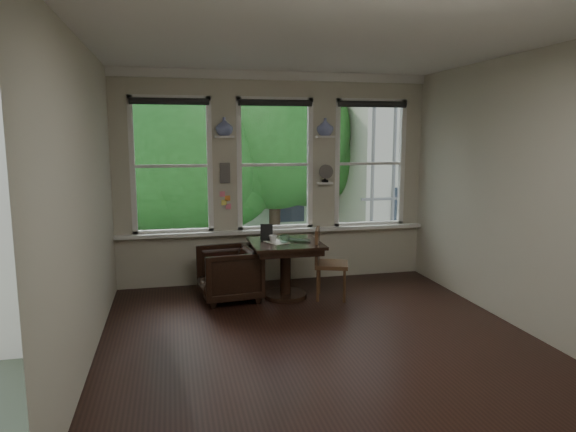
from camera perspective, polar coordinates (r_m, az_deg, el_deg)
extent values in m
plane|color=black|center=(5.64, 3.20, -13.08)|extent=(4.50, 4.50, 0.00)
plane|color=silver|center=(5.31, 3.49, 18.52)|extent=(4.50, 4.50, 0.00)
plane|color=beige|center=(7.45, -1.49, 4.18)|extent=(4.50, 0.00, 4.50)
plane|color=beige|center=(3.20, 14.63, -2.40)|extent=(4.50, 0.00, 4.50)
plane|color=beige|center=(5.13, -21.61, 1.42)|extent=(0.00, 4.50, 4.50)
plane|color=beige|center=(6.28, 23.49, 2.57)|extent=(0.00, 4.50, 4.50)
cube|color=white|center=(7.22, -7.07, 8.74)|extent=(0.26, 0.16, 0.03)
cube|color=white|center=(7.50, 4.14, 8.78)|extent=(0.26, 0.16, 0.03)
cube|color=#59544F|center=(7.26, -7.02, 4.79)|extent=(0.14, 0.06, 0.28)
imported|color=silver|center=(7.22, -7.10, 9.84)|extent=(0.24, 0.24, 0.25)
imported|color=silver|center=(7.50, 4.15, 9.84)|extent=(0.24, 0.24, 0.25)
imported|color=black|center=(6.72, -6.57, -6.37)|extent=(0.84, 0.82, 0.70)
cube|color=maroon|center=(6.70, -6.59, -5.53)|extent=(0.45, 0.45, 0.06)
imported|color=black|center=(6.66, 1.17, -2.80)|extent=(0.35, 0.32, 0.02)
imported|color=white|center=(6.59, -1.68, -2.58)|extent=(0.13, 0.13, 0.10)
imported|color=white|center=(6.57, -0.40, -2.59)|extent=(0.17, 0.17, 0.11)
cube|color=black|center=(6.73, -2.40, -1.83)|extent=(0.17, 0.11, 0.22)
cube|color=silver|center=(6.64, -1.26, -2.93)|extent=(0.32, 0.36, 0.00)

